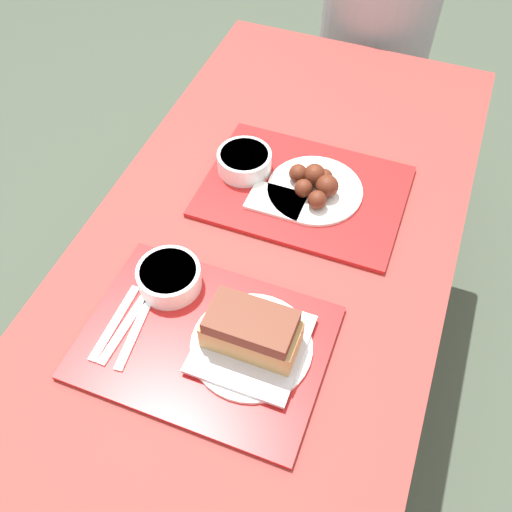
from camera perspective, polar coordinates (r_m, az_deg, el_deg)
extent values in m
plane|color=#424C3D|center=(1.82, 0.37, -14.08)|extent=(12.00, 12.00, 0.00)
cube|color=maroon|center=(1.20, 0.55, -0.15)|extent=(0.77, 1.63, 0.04)
cylinder|color=maroon|center=(2.02, -0.81, 11.54)|extent=(0.07, 0.07, 0.70)
cylinder|color=maroon|center=(1.94, 17.35, 6.59)|extent=(0.07, 0.07, 0.70)
cube|color=maroon|center=(2.14, 10.61, 15.60)|extent=(0.73, 0.28, 0.04)
cylinder|color=maroon|center=(2.33, 2.44, 13.12)|extent=(0.06, 0.06, 0.40)
cylinder|color=maroon|center=(2.26, 17.28, 9.10)|extent=(0.06, 0.06, 0.40)
cube|color=red|center=(1.06, -5.10, -8.57)|extent=(0.44, 0.32, 0.01)
cube|color=red|center=(1.29, 4.80, 6.48)|extent=(0.44, 0.32, 0.01)
cylinder|color=white|center=(1.11, -8.67, -2.13)|extent=(0.12, 0.12, 0.05)
cylinder|color=beige|center=(1.10, -8.78, -1.60)|extent=(0.11, 0.11, 0.01)
cylinder|color=white|center=(1.04, -0.45, -8.95)|extent=(0.22, 0.22, 0.01)
cube|color=silver|center=(1.03, -0.46, -8.74)|extent=(0.19, 0.19, 0.01)
cube|color=tan|center=(1.01, -0.47, -7.86)|extent=(0.17, 0.08, 0.06)
cube|color=brown|center=(0.97, -0.48, -6.62)|extent=(0.15, 0.09, 0.03)
cube|color=white|center=(1.09, -12.93, -6.84)|extent=(0.02, 0.17, 0.00)
cube|color=white|center=(1.08, -11.92, -7.23)|extent=(0.03, 0.17, 0.00)
cube|color=white|center=(1.10, -13.93, -6.46)|extent=(0.02, 0.17, 0.00)
cube|color=#A59E93|center=(1.08, -2.42, -5.60)|extent=(0.04, 0.03, 0.01)
cylinder|color=white|center=(1.31, -1.17, 9.42)|extent=(0.12, 0.12, 0.05)
cylinder|color=beige|center=(1.30, -1.18, 9.99)|extent=(0.11, 0.11, 0.01)
cylinder|color=white|center=(1.28, 5.90, 6.60)|extent=(0.21, 0.21, 0.01)
sphere|color=#562314|center=(1.25, 7.12, 6.94)|extent=(0.05, 0.05, 0.05)
sphere|color=#562314|center=(1.28, 6.87, 7.86)|extent=(0.04, 0.04, 0.04)
sphere|color=#562314|center=(1.28, 5.88, 8.10)|extent=(0.05, 0.05, 0.05)
sphere|color=#562314|center=(1.28, 4.24, 8.24)|extent=(0.04, 0.04, 0.04)
sphere|color=#562314|center=(1.25, 4.77, 6.78)|extent=(0.04, 0.04, 0.04)
sphere|color=#562314|center=(1.23, 6.14, 5.60)|extent=(0.04, 0.04, 0.04)
cube|color=white|center=(1.26, 2.03, 5.53)|extent=(0.12, 0.09, 0.01)
cylinder|color=#9E9EA3|center=(2.00, 12.01, 21.39)|extent=(0.36, 0.36, 0.48)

